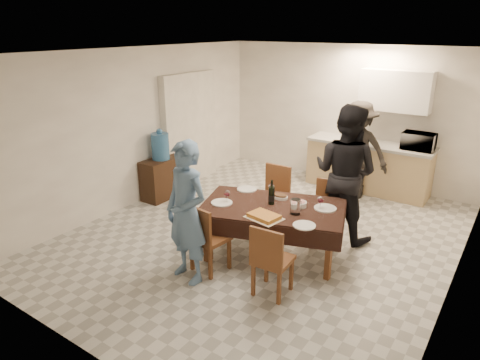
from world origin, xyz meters
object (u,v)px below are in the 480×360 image
at_px(person_near, 187,213).
at_px(person_kitchen, 357,150).
at_px(wine_bottle, 272,192).
at_px(water_pitcher, 295,207).
at_px(water_jug, 160,146).
at_px(person_far, 345,173).
at_px(microwave, 419,141).
at_px(savoury_tart, 264,216).
at_px(dining_table, 273,208).
at_px(console, 162,178).

distance_m(person_near, person_kitchen, 3.77).
relative_size(wine_bottle, person_kitchen, 0.19).
bearing_deg(water_pitcher, person_near, -131.99).
distance_m(water_jug, wine_bottle, 2.67).
xyz_separation_m(wine_bottle, person_far, (0.60, 1.00, 0.09)).
relative_size(microwave, person_near, 0.30).
height_order(water_pitcher, microwave, microwave).
relative_size(person_far, person_kitchen, 1.13).
distance_m(savoury_tart, microwave, 3.63).
bearing_deg(dining_table, microwave, 52.90).
distance_m(water_jug, water_pitcher, 3.09).
xyz_separation_m(water_pitcher, person_kitchen, (-0.19, 2.70, 0.05)).
distance_m(dining_table, person_kitchen, 2.67).
bearing_deg(water_jug, dining_table, -14.31).
bearing_deg(water_jug, person_kitchen, 35.22).
distance_m(water_pitcher, microwave, 3.24).
bearing_deg(wine_bottle, water_jug, 166.46).
xyz_separation_m(console, wine_bottle, (2.60, -0.63, 0.52)).
bearing_deg(console, microwave, 33.29).
height_order(console, water_pitcher, water_pitcher).
relative_size(dining_table, wine_bottle, 6.21).
height_order(wine_bottle, water_pitcher, wine_bottle).
bearing_deg(microwave, console, 33.29).
distance_m(microwave, person_near, 4.46).
bearing_deg(person_far, person_near, 68.15).
relative_size(wine_bottle, microwave, 0.63).
height_order(person_far, person_kitchen, person_far).
bearing_deg(water_pitcher, savoury_tart, -127.15).
bearing_deg(person_near, microwave, 78.76).
relative_size(water_pitcher, microwave, 0.37).
bearing_deg(savoury_tart, console, 158.98).
relative_size(dining_table, water_pitcher, 10.66).
height_order(water_jug, microwave, microwave).
distance_m(dining_table, savoury_tart, 0.40).
bearing_deg(person_kitchen, console, -144.78).
relative_size(dining_table, water_jug, 4.49).
relative_size(savoury_tart, person_kitchen, 0.24).
bearing_deg(microwave, savoury_tart, 74.69).
bearing_deg(person_kitchen, person_far, -76.25).
distance_m(person_far, person_kitchen, 1.66).
height_order(water_pitcher, person_kitchen, person_kitchen).
xyz_separation_m(microwave, person_far, (-0.50, -2.05, -0.09)).
xyz_separation_m(water_pitcher, microwave, (0.70, 3.15, 0.25)).
xyz_separation_m(microwave, person_kitchen, (-0.90, -0.45, -0.20)).
relative_size(console, wine_bottle, 2.33).
bearing_deg(water_jug, person_far, 6.69).
bearing_deg(person_near, water_pitcher, 57.88).
distance_m(wine_bottle, microwave, 3.25).
bearing_deg(wine_bottle, person_near, -114.44).
bearing_deg(microwave, water_pitcher, 77.43).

